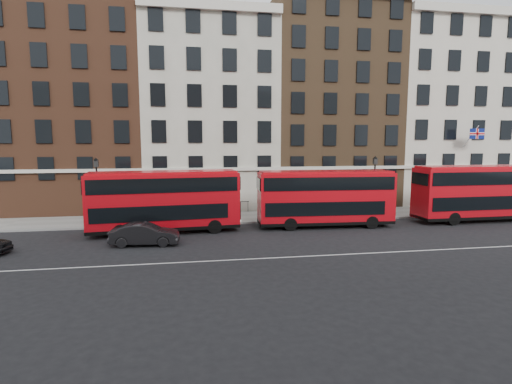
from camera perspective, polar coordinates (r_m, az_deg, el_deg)
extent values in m
plane|color=black|center=(25.08, -4.13, -8.37)|extent=(120.00, 120.00, 0.00)
cube|color=gray|center=(35.26, -5.78, -3.71)|extent=(80.00, 5.00, 0.15)
cube|color=gray|center=(32.81, -5.48, -4.51)|extent=(80.00, 0.30, 0.16)
cube|color=white|center=(23.16, -3.65, -9.67)|extent=(70.00, 0.12, 0.01)
cube|color=brown|center=(43.56, -24.15, 12.21)|extent=(12.80, 10.00, 22.00)
cube|color=#A19E8E|center=(42.21, -6.65, 10.92)|extent=(12.80, 10.00, 19.00)
cube|color=beige|center=(38.74, -6.41, 25.01)|extent=(12.80, 0.50, 0.80)
cube|color=brown|center=(44.83, 10.27, 11.92)|extent=(12.80, 10.00, 21.00)
cube|color=beige|center=(50.55, 24.26, 10.29)|extent=(12.80, 10.00, 20.00)
cube|color=beige|center=(47.93, 28.66, 21.94)|extent=(12.80, 0.50, 0.80)
cube|color=#B50912|center=(30.14, -12.92, -1.23)|extent=(11.01, 3.50, 4.07)
cube|color=black|center=(30.47, -12.82, -4.79)|extent=(11.02, 3.55, 0.25)
cube|color=black|center=(30.24, -13.47, -2.56)|extent=(9.79, 3.48, 1.08)
cube|color=black|center=(29.98, -12.99, 1.16)|extent=(10.61, 3.55, 1.03)
cube|color=#B50912|center=(29.91, -13.04, 2.73)|extent=(10.69, 3.27, 0.19)
cube|color=black|center=(30.89, -2.71, -2.36)|extent=(0.28, 2.27, 1.34)
cube|color=black|center=(30.73, -2.72, -0.33)|extent=(0.25, 1.96, 0.43)
cylinder|color=black|center=(29.64, -5.94, -4.93)|extent=(1.05, 0.38, 1.03)
cylinder|color=black|center=(31.88, -6.57, -4.08)|extent=(1.05, 0.38, 1.03)
cylinder|color=black|center=(29.41, -18.81, -5.37)|extent=(1.05, 0.38, 1.03)
cylinder|color=black|center=(31.67, -18.51, -4.48)|extent=(1.05, 0.38, 1.03)
cube|color=#B50912|center=(31.91, 9.87, -0.81)|extent=(10.66, 3.05, 3.97)
cube|color=black|center=(32.21, 9.80, -4.10)|extent=(10.66, 3.09, 0.24)
cube|color=black|center=(31.92, 9.33, -2.03)|extent=(9.46, 3.07, 1.05)
cube|color=black|center=(31.76, 9.92, 1.39)|extent=(10.26, 3.11, 1.00)
cube|color=#B50912|center=(31.69, 9.95, 2.83)|extent=(10.35, 2.83, 0.18)
cube|color=black|center=(33.91, 18.49, -1.94)|extent=(0.19, 2.21, 1.31)
cube|color=black|center=(33.76, 18.56, -0.14)|extent=(0.18, 1.91, 0.42)
cylinder|color=black|center=(32.31, 16.20, -4.19)|extent=(1.02, 0.33, 1.00)
cylinder|color=black|center=(34.36, 14.75, -3.47)|extent=(1.02, 0.33, 1.00)
cylinder|color=black|center=(30.41, 4.94, -4.63)|extent=(1.02, 0.33, 1.00)
cylinder|color=black|center=(32.58, 4.14, -3.83)|extent=(1.02, 0.33, 1.00)
cube|color=#B50912|center=(38.64, 29.34, -0.05)|extent=(11.18, 2.74, 4.20)
cube|color=black|center=(38.90, 29.17, -2.93)|extent=(11.18, 2.78, 0.26)
cube|color=black|center=(38.52, 28.91, -1.11)|extent=(9.91, 2.81, 1.12)
cube|color=black|center=(38.51, 29.46, 1.88)|extent=(10.76, 2.82, 1.06)
cube|color=#B50912|center=(38.46, 29.54, 3.14)|extent=(10.86, 2.52, 0.19)
cylinder|color=black|center=(42.13, 31.97, -2.35)|extent=(1.07, 0.31, 1.06)
cylinder|color=black|center=(36.03, 26.42, -3.46)|extent=(1.07, 0.31, 1.06)
cylinder|color=black|center=(37.93, 24.29, -2.84)|extent=(1.07, 0.31, 1.06)
imported|color=black|center=(27.15, -15.60, -5.83)|extent=(4.51, 1.88, 1.45)
cylinder|color=black|center=(34.37, -21.68, -0.45)|extent=(0.14, 0.14, 4.60)
cylinder|color=black|center=(34.68, -21.53, -3.73)|extent=(0.32, 0.32, 0.60)
cube|color=#262626|center=(34.15, -21.88, 3.79)|extent=(0.32, 0.32, 0.55)
cone|color=black|center=(34.14, -21.90, 4.38)|extent=(0.44, 0.44, 0.25)
cylinder|color=black|center=(37.20, 16.52, 0.30)|extent=(0.14, 0.14, 4.60)
cylinder|color=black|center=(37.48, 16.41, -2.73)|extent=(0.32, 0.32, 0.60)
cube|color=#262626|center=(36.99, 16.66, 4.23)|extent=(0.32, 0.32, 0.55)
cone|color=black|center=(36.98, 16.68, 4.77)|extent=(0.44, 0.44, 0.25)
cylinder|color=black|center=(41.27, 27.39, -0.95)|extent=(0.12, 0.12, 2.60)
cube|color=black|center=(40.98, 27.65, 1.23)|extent=(0.25, 0.30, 0.75)
sphere|color=red|center=(40.83, 27.81, 1.51)|extent=(0.14, 0.14, 0.14)
sphere|color=#0C9919|center=(40.87, 27.77, 0.90)|extent=(0.14, 0.14, 0.14)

